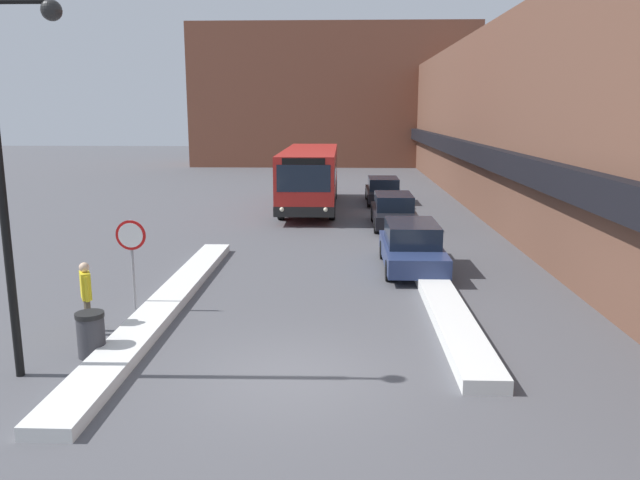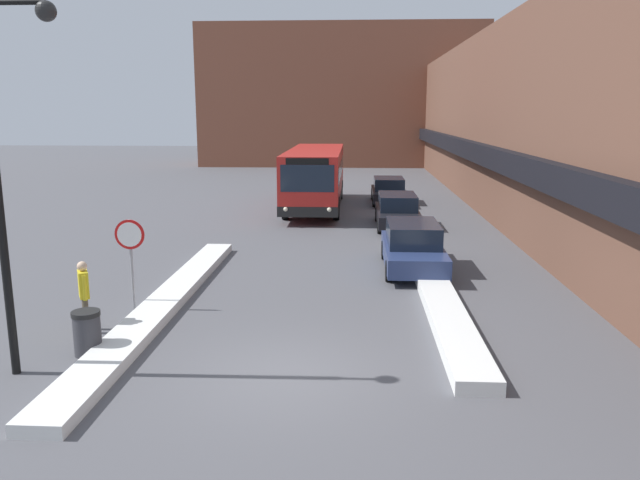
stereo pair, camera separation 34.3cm
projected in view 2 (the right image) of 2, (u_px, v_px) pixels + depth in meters
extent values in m
plane|color=#515156|center=(284.00, 375.00, 12.06)|extent=(160.00, 160.00, 0.00)
cube|color=brown|center=(514.00, 121.00, 34.07)|extent=(5.00, 60.00, 8.94)
cube|color=black|center=(462.00, 147.00, 34.51)|extent=(0.50, 60.00, 0.90)
cube|color=brown|center=(342.00, 97.00, 58.80)|extent=(26.00, 8.00, 12.72)
cube|color=silver|center=(165.00, 303.00, 16.23)|extent=(0.90, 13.47, 0.25)
cube|color=silver|center=(435.00, 288.00, 17.44)|extent=(0.90, 12.99, 0.30)
cube|color=red|center=(315.00, 175.00, 32.44)|extent=(2.65, 11.23, 2.61)
cube|color=black|center=(316.00, 195.00, 32.66)|extent=(2.67, 11.25, 0.46)
cube|color=#192333|center=(315.00, 168.00, 32.36)|extent=(2.68, 10.33, 0.72)
cube|color=#192333|center=(307.00, 179.00, 26.86)|extent=(2.33, 0.03, 1.18)
cube|color=black|center=(307.00, 161.00, 26.71)|extent=(1.86, 0.03, 0.28)
sphere|color=#F2EAC6|center=(286.00, 209.00, 27.17)|extent=(0.20, 0.20, 0.20)
sphere|color=#F2EAC6|center=(329.00, 210.00, 27.07)|extent=(0.20, 0.20, 0.20)
cylinder|color=black|center=(285.00, 208.00, 29.35)|extent=(0.28, 1.10, 1.10)
cylinder|color=black|center=(336.00, 208.00, 29.22)|extent=(0.28, 1.10, 1.10)
cylinder|color=black|center=(299.00, 190.00, 36.16)|extent=(0.28, 1.10, 1.10)
cylinder|color=black|center=(340.00, 190.00, 36.02)|extent=(0.28, 1.10, 1.10)
cube|color=navy|center=(413.00, 253.00, 19.99)|extent=(1.82, 4.64, 0.58)
cube|color=#192333|center=(413.00, 233.00, 19.98)|extent=(1.60, 2.55, 0.68)
cylinder|color=black|center=(445.00, 272.00, 18.58)|extent=(0.20, 0.64, 0.64)
cylinder|color=black|center=(389.00, 271.00, 18.67)|extent=(0.20, 0.64, 0.64)
cylinder|color=black|center=(433.00, 251.00, 21.40)|extent=(0.20, 0.64, 0.64)
cylinder|color=black|center=(385.00, 250.00, 21.49)|extent=(0.20, 0.64, 0.64)
cube|color=black|center=(397.00, 215.00, 27.32)|extent=(1.79, 4.69, 0.55)
cube|color=#192333|center=(397.00, 202.00, 27.31)|extent=(1.58, 2.58, 0.66)
cylinder|color=black|center=(419.00, 226.00, 25.89)|extent=(0.20, 0.64, 0.64)
cylinder|color=black|center=(380.00, 226.00, 25.98)|extent=(0.20, 0.64, 0.64)
cylinder|color=black|center=(413.00, 215.00, 28.74)|extent=(0.20, 0.64, 0.64)
cylinder|color=black|center=(377.00, 215.00, 28.83)|extent=(0.20, 0.64, 0.64)
cube|color=black|center=(389.00, 194.00, 34.50)|extent=(1.82, 4.49, 0.51)
cube|color=#192333|center=(389.00, 183.00, 34.49)|extent=(1.60, 2.47, 0.63)
cylinder|color=black|center=(406.00, 201.00, 33.13)|extent=(0.20, 0.65, 0.65)
cylinder|color=black|center=(374.00, 201.00, 33.22)|extent=(0.20, 0.65, 0.65)
cylinder|color=black|center=(402.00, 194.00, 35.85)|extent=(0.20, 0.65, 0.65)
cylinder|color=black|center=(373.00, 194.00, 35.94)|extent=(0.20, 0.65, 0.65)
cylinder|color=gray|center=(132.00, 265.00, 15.85)|extent=(0.07, 0.07, 2.35)
cylinder|color=red|center=(130.00, 234.00, 15.67)|extent=(0.76, 0.03, 0.76)
cylinder|color=white|center=(129.00, 235.00, 15.66)|extent=(0.62, 0.01, 0.62)
cylinder|color=black|center=(11.00, 2.00, 10.74)|extent=(1.20, 0.10, 0.10)
sphere|color=black|center=(46.00, 11.00, 10.74)|extent=(0.36, 0.36, 0.36)
cylinder|color=brown|center=(85.00, 312.00, 14.53)|extent=(0.12, 0.12, 0.82)
cylinder|color=brown|center=(86.00, 316.00, 14.27)|extent=(0.12, 0.12, 0.82)
cube|color=yellow|center=(83.00, 284.00, 14.25)|extent=(0.39, 0.49, 0.62)
sphere|color=beige|center=(82.00, 266.00, 14.16)|extent=(0.23, 0.23, 0.23)
cylinder|color=yellow|center=(83.00, 283.00, 14.45)|extent=(0.10, 0.10, 0.58)
cylinder|color=yellow|center=(84.00, 288.00, 14.06)|extent=(0.10, 0.10, 0.58)
cylinder|color=#38383D|center=(87.00, 335.00, 13.01)|extent=(0.56, 0.56, 0.85)
cylinder|color=black|center=(86.00, 314.00, 12.92)|extent=(0.59, 0.59, 0.10)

